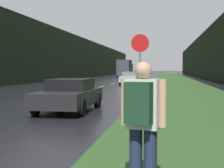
{
  "coord_description": "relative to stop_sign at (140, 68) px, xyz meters",
  "views": [
    {
      "loc": [
        6.0,
        -2.25,
        1.68
      ],
      "look_at": [
        3.25,
        13.8,
        0.9
      ],
      "focal_mm": 50.0,
      "sensor_mm": 36.0,
      "label": 1
    }
  ],
  "objects": [
    {
      "name": "hitchhiker_with_backpack",
      "position": [
        0.58,
        -6.82,
        -0.71
      ],
      "size": [
        0.6,
        0.49,
        1.78
      ],
      "rotation": [
        0.0,
        0.0,
        -0.23
      ],
      "color": "#1E2847",
      "rests_on": "ground_plane"
    },
    {
      "name": "lane_stripe_d",
      "position": [
        -5.13,
        10.72,
        -1.73
      ],
      "size": [
        0.12,
        3.0,
        0.01
      ],
      "primitive_type": "cube",
      "color": "silver",
      "rests_on": "ground_plane"
    },
    {
      "name": "lane_stripe_f",
      "position": [
        -5.13,
        24.72,
        -1.73
      ],
      "size": [
        0.12,
        3.0,
        0.01
      ],
      "primitive_type": "cube",
      "color": "silver",
      "rests_on": "ground_plane"
    },
    {
      "name": "car_passing_far",
      "position": [
        -2.91,
        22.86,
        -1.0
      ],
      "size": [
        1.91,
        4.69,
        1.41
      ],
      "rotation": [
        0.0,
        0.0,
        3.14
      ],
      "color": "#9E9EA3",
      "rests_on": "ground_plane"
    },
    {
      "name": "lane_stripe_e",
      "position": [
        -5.13,
        17.72,
        -1.73
      ],
      "size": [
        0.12,
        3.0,
        0.01
      ],
      "primitive_type": "cube",
      "color": "silver",
      "rests_on": "ground_plane"
    },
    {
      "name": "treeline_near_side",
      "position": [
        8.31,
        41.41,
        2.32
      ],
      "size": [
        2.0,
        140.0,
        8.1
      ],
      "primitive_type": "cube",
      "color": "black",
      "rests_on": "ground_plane"
    },
    {
      "name": "treeline_far_side",
      "position": [
        -15.57,
        41.41,
        2.1
      ],
      "size": [
        2.0,
        140.0,
        7.66
      ],
      "primitive_type": "cube",
      "color": "black",
      "rests_on": "ground_plane"
    },
    {
      "name": "lane_stripe_c",
      "position": [
        -5.13,
        3.72,
        -1.73
      ],
      "size": [
        0.12,
        3.0,
        0.01
      ],
      "primitive_type": "cube",
      "color": "silver",
      "rests_on": "ground_plane"
    },
    {
      "name": "delivery_truck",
      "position": [
        -7.35,
        53.26,
        0.13
      ],
      "size": [
        2.62,
        8.32,
        3.54
      ],
      "color": "black",
      "rests_on": "ground_plane"
    },
    {
      "name": "car_passing_near",
      "position": [
        -2.91,
        1.17,
        -1.07
      ],
      "size": [
        1.94,
        4.24,
        1.29
      ],
      "rotation": [
        0.0,
        0.0,
        3.14
      ],
      "color": "black",
      "rests_on": "ground_plane"
    },
    {
      "name": "stop_sign",
      "position": [
        0.0,
        0.0,
        0.0
      ],
      "size": [
        0.62,
        0.07,
        2.89
      ],
      "color": "slate",
      "rests_on": "ground_plane"
    },
    {
      "name": "grass_verge",
      "position": [
        2.31,
        31.41,
        -1.72
      ],
      "size": [
        6.0,
        240.0,
        0.02
      ],
      "primitive_type": "cube",
      "color": "#2D5123",
      "rests_on": "ground_plane"
    }
  ]
}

